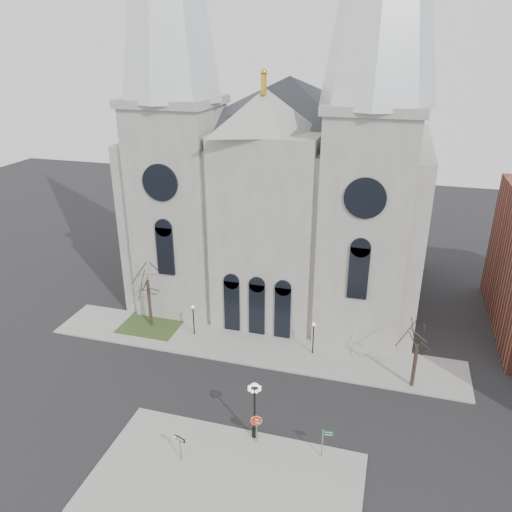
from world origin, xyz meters
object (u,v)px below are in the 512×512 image
(stop_sign, at_px, (256,423))
(street_name_sign, at_px, (324,441))
(globe_lamp, at_px, (255,403))
(one_way_sign, at_px, (180,443))

(stop_sign, relative_size, street_name_sign, 1.01)
(globe_lamp, distance_m, street_name_sign, 5.45)
(one_way_sign, bearing_deg, globe_lamp, 57.65)
(globe_lamp, relative_size, one_way_sign, 2.20)
(one_way_sign, relative_size, street_name_sign, 0.91)
(stop_sign, height_order, one_way_sign, stop_sign)
(stop_sign, relative_size, globe_lamp, 0.50)
(stop_sign, bearing_deg, globe_lamp, 124.34)
(stop_sign, xyz_separation_m, one_way_sign, (-4.58, -3.09, -0.25))
(globe_lamp, height_order, one_way_sign, globe_lamp)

